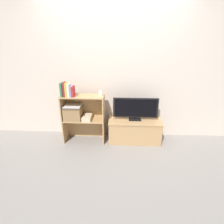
{
  "coord_description": "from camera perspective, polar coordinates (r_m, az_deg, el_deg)",
  "views": [
    {
      "loc": [
        0.16,
        -2.74,
        1.75
      ],
      "look_at": [
        0.0,
        0.16,
        0.59
      ],
      "focal_mm": 28.0,
      "sensor_mm": 36.0,
      "label": 1
    }
  ],
  "objects": [
    {
      "name": "wall_back",
      "position": [
        3.27,
        0.31,
        12.09
      ],
      "size": [
        10.0,
        0.05,
        2.4
      ],
      "color": "beige",
      "rests_on": "ground_plane"
    },
    {
      "name": "storage_basket_left",
      "position": [
        3.23,
        -12.55,
        -0.06
      ],
      "size": [
        0.31,
        0.29,
        0.24
      ],
      "color": "#937047",
      "rests_on": "bookshelf_lower_tier"
    },
    {
      "name": "book_crimson",
      "position": [
        3.06,
        -12.6,
        6.58
      ],
      "size": [
        0.03,
        0.15,
        0.17
      ],
      "color": "#B22328",
      "rests_on": "bookshelf_upper_tier"
    },
    {
      "name": "book_mustard",
      "position": [
        3.08,
        -14.57,
        7.08
      ],
      "size": [
        0.03,
        0.15,
        0.23
      ],
      "color": "gold",
      "rests_on": "bookshelf_upper_tier"
    },
    {
      "name": "baby_monitor",
      "position": [
        3.04,
        -3.8,
        6.1
      ],
      "size": [
        0.05,
        0.04,
        0.12
      ],
      "color": "white",
      "rests_on": "bookshelf_upper_tier"
    },
    {
      "name": "book_ivory",
      "position": [
        3.07,
        -13.86,
        6.98
      ],
      "size": [
        0.04,
        0.15,
        0.22
      ],
      "color": "silver",
      "rests_on": "bookshelf_upper_tier"
    },
    {
      "name": "bookshelf_lower_tier",
      "position": [
        3.37,
        -8.79,
        -4.33
      ],
      "size": [
        0.75,
        0.33,
        0.44
      ],
      "color": "tan",
      "rests_on": "ground_plane"
    },
    {
      "name": "ground_plane",
      "position": [
        3.26,
        -0.16,
        -10.77
      ],
      "size": [
        16.0,
        16.0,
        0.0
      ],
      "primitive_type": "plane",
      "color": "gray"
    },
    {
      "name": "tv_stand",
      "position": [
        3.35,
        7.31,
        -5.77
      ],
      "size": [
        0.97,
        0.47,
        0.42
      ],
      "color": "tan",
      "rests_on": "ground_plane"
    },
    {
      "name": "tv",
      "position": [
        3.17,
        7.68,
        1.21
      ],
      "size": [
        0.81,
        0.14,
        0.42
      ],
      "color": "black",
      "rests_on": "tv_stand"
    },
    {
      "name": "book_maroon",
      "position": [
        3.09,
        -15.23,
        7.15
      ],
      "size": [
        0.04,
        0.13,
        0.24
      ],
      "color": "maroon",
      "rests_on": "bookshelf_upper_tier"
    },
    {
      "name": "magazine_stack",
      "position": [
        3.21,
        -8.1,
        -1.74
      ],
      "size": [
        0.16,
        0.27,
        0.08
      ],
      "color": "beige",
      "rests_on": "bookshelf_lower_tier"
    },
    {
      "name": "laptop",
      "position": [
        3.19,
        -12.72,
        1.97
      ],
      "size": [
        0.3,
        0.24,
        0.02
      ],
      "color": "white",
      "rests_on": "storage_basket_left"
    },
    {
      "name": "book_forest",
      "position": [
        3.1,
        -16.0,
        7.06
      ],
      "size": [
        0.04,
        0.14,
        0.23
      ],
      "color": "#286638",
      "rests_on": "bookshelf_upper_tier"
    },
    {
      "name": "bookshelf_upper_tier",
      "position": [
        3.2,
        -9.24,
        2.83
      ],
      "size": [
        0.75,
        0.33,
        0.45
      ],
      "color": "tan",
      "rests_on": "bookshelf_lower_tier"
    },
    {
      "name": "book_skyblue",
      "position": [
        3.06,
        -13.19,
        6.6
      ],
      "size": [
        0.02,
        0.14,
        0.18
      ],
      "color": "#709ECC",
      "rests_on": "bookshelf_upper_tier"
    }
  ]
}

